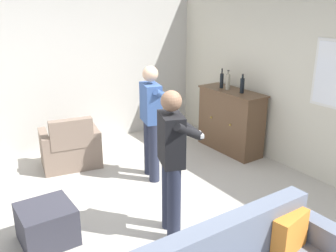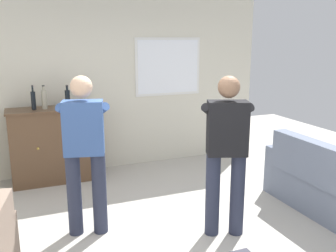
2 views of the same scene
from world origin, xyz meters
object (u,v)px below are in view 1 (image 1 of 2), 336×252
Objects in this scene: bottle_wine_green at (222,80)px; armchair at (71,149)px; bottle_liquor_amber at (228,82)px; ottoman at (47,224)px; sideboard_cabinet at (230,121)px; bottle_spirits_clear at (242,85)px; person_standing_left at (152,118)px; person_standing_right at (172,158)px.

armchair is at bearing -104.26° from bottle_wine_green.
ottoman is at bearing -74.60° from bottle_liquor_amber.
bottle_liquor_amber is (-0.10, -0.02, 0.67)m from sideboard_cabinet.
bottle_liquor_amber is 1.05× the size of bottle_spirits_clear.
bottle_liquor_amber is (0.79, 2.55, 0.92)m from armchair.
person_standing_left is (0.25, -1.67, -0.28)m from bottle_liquor_amber.
person_standing_right is (2.38, 0.32, 0.65)m from armchair.
bottle_liquor_amber is at bearing -170.80° from sideboard_cabinet.
sideboard_cabinet reaches higher than armchair.
bottle_liquor_amber reaches higher than sideboard_cabinet.
bottle_wine_green is 0.20× the size of person_standing_right.
person_standing_left reaches higher than bottle_spirits_clear.
bottle_wine_green reaches higher than sideboard_cabinet.
bottle_wine_green is 0.14m from bottle_liquor_amber.
sideboard_cabinet is 3.77× the size of bottle_liquor_amber.
person_standing_right is at bearing -54.48° from bottle_liquor_amber.
bottle_liquor_amber is 0.32m from bottle_spirits_clear.
bottle_liquor_amber is (0.14, 0.01, 0.00)m from bottle_wine_green.
ottoman is at bearing -76.19° from sideboard_cabinet.
person_standing_left reaches higher than bottle_liquor_amber.
bottle_wine_green is 0.46m from bottle_spirits_clear.
person_standing_right is (1.49, -2.24, 0.40)m from sideboard_cabinet.
person_standing_right is (1.27, -2.25, -0.27)m from bottle_spirits_clear.
bottle_liquor_amber is 0.20× the size of person_standing_left.
person_standing_right is at bearing -51.95° from bottle_wine_green.
person_standing_right is (1.34, -0.56, 0.00)m from person_standing_left.
bottle_spirits_clear is at bearing 87.85° from person_standing_left.
armchair is at bearing -113.27° from bottle_spirits_clear.
sideboard_cabinet is at bearing 6.96° from bottle_wine_green.
armchair is at bearing -107.17° from bottle_liquor_amber.
bottle_wine_green is at bearing -174.60° from bottle_liquor_amber.
bottle_spirits_clear is (0.46, 0.04, -0.00)m from bottle_wine_green.
bottle_spirits_clear is at bearing 4.44° from bottle_wine_green.
bottle_spirits_clear is 0.19× the size of person_standing_left.
armchair is at bearing -139.91° from person_standing_left.
bottle_wine_green is at bearing -175.56° from bottle_spirits_clear.
ottoman is (1.09, -3.44, -1.00)m from bottle_wine_green.
person_standing_right is at bearing -56.39° from sideboard_cabinet.
bottle_spirits_clear is (0.22, 0.01, 0.67)m from sideboard_cabinet.
sideboard_cabinet is 0.70m from bottle_spirits_clear.
bottle_wine_green is at bearing 128.05° from person_standing_right.
person_standing_left is (0.16, -1.69, 0.40)m from sideboard_cabinet.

